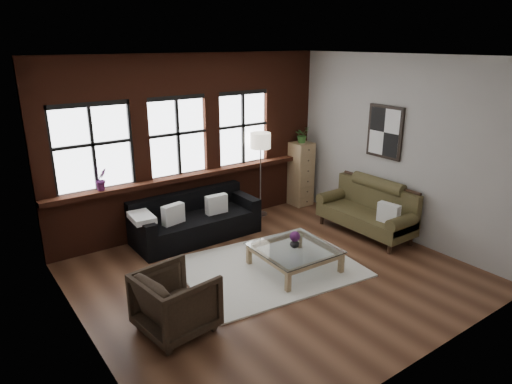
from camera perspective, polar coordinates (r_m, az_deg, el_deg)
floor at (r=7.09m, az=2.22°, el=-10.27°), size 5.50×5.50×0.00m
ceiling at (r=6.22m, az=2.59°, el=16.56°), size 5.50×5.50×0.00m
wall_back at (r=8.52m, az=-8.09°, el=6.04°), size 5.50×0.00×5.50m
wall_front at (r=4.87m, az=20.88°, el=-4.55°), size 5.50×0.00×5.50m
wall_left at (r=5.32m, az=-21.68°, el=-2.73°), size 0.00×5.00×5.00m
wall_right at (r=8.40m, az=17.39°, el=5.21°), size 0.00×5.00×5.00m
brick_backwall at (r=8.47m, az=-7.90°, el=5.97°), size 5.50×0.12×3.20m
sill_ledge at (r=8.53m, az=-7.45°, el=2.19°), size 5.50×0.30×0.08m
window_left at (r=7.79m, az=-19.76°, el=5.10°), size 1.38×0.10×1.50m
window_mid at (r=8.31m, az=-9.81°, el=6.70°), size 1.38×0.10×1.50m
window_right at (r=9.00m, az=-1.73°, el=7.85°), size 1.38×0.10×1.50m
wall_poster at (r=8.51m, az=15.82°, el=7.23°), size 0.05×0.74×0.94m
shag_rug at (r=7.26m, az=1.64°, el=-9.39°), size 2.84×2.35×0.03m
dark_sofa at (r=8.22m, az=-7.53°, el=-3.10°), size 2.24×0.91×0.81m
pillow_a at (r=7.87m, az=-10.31°, el=-2.75°), size 0.42×0.22×0.34m
pillow_b at (r=8.24m, az=-4.97°, el=-1.52°), size 0.40×0.15×0.34m
vintage_settee at (r=8.52m, az=13.53°, el=-2.03°), size 0.83×1.87×1.00m
pillow_settee at (r=8.09m, az=16.25°, el=-2.56°), size 0.19×0.40×0.34m
armchair at (r=5.77m, az=-9.97°, el=-13.35°), size 0.96×0.94×0.78m
coffee_table at (r=7.18m, az=4.80°, el=-8.29°), size 1.18×1.18×0.38m
vase at (r=7.07m, az=4.86°, el=-6.36°), size 0.18×0.18×0.15m
flowers at (r=7.02m, az=4.88°, el=-5.55°), size 0.16×0.16×0.16m
drawer_chest at (r=9.82m, az=5.62°, el=2.27°), size 0.42×0.42×1.36m
potted_plant_top at (r=9.62m, az=5.78°, el=7.14°), size 0.32×0.28×0.34m
floor_lamp at (r=9.10m, az=0.56°, el=2.61°), size 0.40×0.40×1.84m
sill_plant at (r=7.80m, az=-18.78°, el=1.50°), size 0.24×0.21×0.36m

